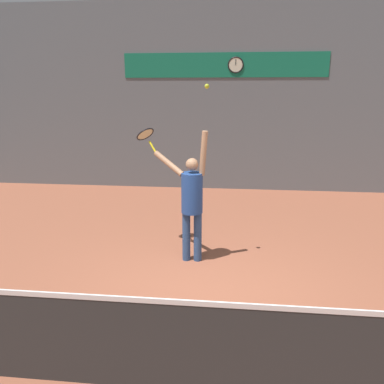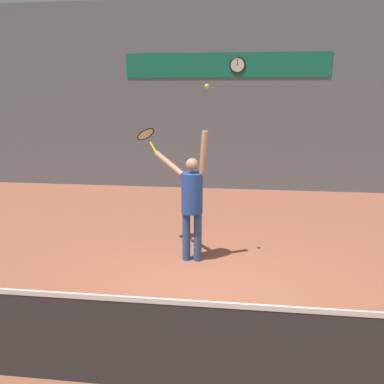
% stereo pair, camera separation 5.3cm
% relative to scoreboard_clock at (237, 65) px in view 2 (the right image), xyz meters
% --- Properties ---
extents(ground_plane, '(18.00, 18.00, 0.00)m').
position_rel_scoreboard_clock_xyz_m(ground_plane, '(-0.30, -6.16, -3.36)').
color(ground_plane, '#9E563D').
extents(back_wall, '(18.00, 0.10, 5.00)m').
position_rel_scoreboard_clock_xyz_m(back_wall, '(-0.30, 0.08, -0.86)').
color(back_wall, slate).
rests_on(back_wall, ground_plane).
extents(sponsor_banner, '(5.38, 0.02, 0.63)m').
position_rel_scoreboard_clock_xyz_m(sponsor_banner, '(-0.30, 0.02, -0.00)').
color(sponsor_banner, '#146B4C').
extents(scoreboard_clock, '(0.42, 0.04, 0.42)m').
position_rel_scoreboard_clock_xyz_m(scoreboard_clock, '(0.00, 0.00, 0.00)').
color(scoreboard_clock, beige).
extents(court_net, '(8.07, 0.07, 1.06)m').
position_rel_scoreboard_clock_xyz_m(court_net, '(-0.30, -7.53, -2.87)').
color(court_net, '#333333').
rests_on(court_net, ground_plane).
extents(tennis_player, '(0.95, 0.62, 2.13)m').
position_rel_scoreboard_clock_xyz_m(tennis_player, '(-0.66, -4.72, -2.31)').
color(tennis_player, '#2D4C7F').
rests_on(tennis_player, ground_plane).
extents(tennis_racket, '(0.43, 0.41, 0.42)m').
position_rel_scoreboard_clock_xyz_m(tennis_racket, '(-1.49, -4.18, -1.38)').
color(tennis_racket, yellow).
extents(tennis_ball, '(0.07, 0.07, 0.07)m').
position_rel_scoreboard_clock_xyz_m(tennis_ball, '(-0.43, -4.79, -0.60)').
color(tennis_ball, '#CCDB2D').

